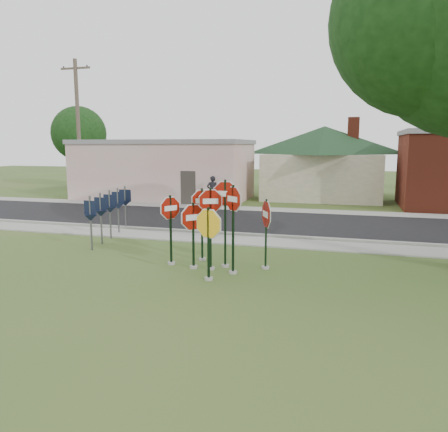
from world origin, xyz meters
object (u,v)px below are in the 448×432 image
(utility_pole_near, at_px, (78,128))
(stop_sign_left, at_px, (193,227))
(stop_sign_center, at_px, (211,218))
(pedestrian, at_px, (212,191))
(stop_sign_yellow, at_px, (208,234))

(utility_pole_near, bearing_deg, stop_sign_left, -46.07)
(stop_sign_center, xyz_separation_m, pedestrian, (-4.16, 13.20, -0.61))
(stop_sign_yellow, xyz_separation_m, utility_pole_near, (-14.22, 14.93, 3.64))
(pedestrian, bearing_deg, stop_sign_center, 85.66)
(stop_sign_left, bearing_deg, stop_sign_yellow, -50.94)
(stop_sign_center, distance_m, pedestrian, 13.86)
(stop_sign_center, bearing_deg, pedestrian, 107.49)
(stop_sign_left, height_order, utility_pole_near, utility_pole_near)
(stop_sign_yellow, bearing_deg, stop_sign_center, 104.75)
(stop_sign_center, height_order, stop_sign_yellow, stop_sign_center)
(utility_pole_near, bearing_deg, pedestrian, -4.12)
(stop_sign_left, distance_m, pedestrian, 13.68)
(utility_pole_near, distance_m, pedestrian, 10.59)
(stop_sign_yellow, height_order, stop_sign_left, stop_sign_yellow)
(stop_sign_left, bearing_deg, stop_sign_center, -0.78)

